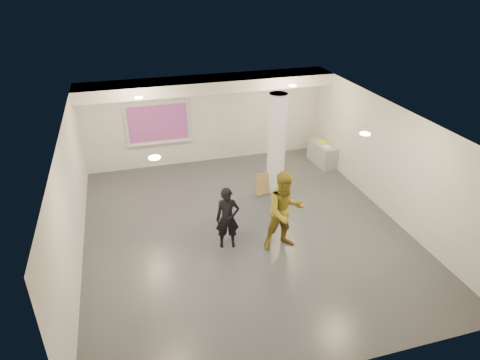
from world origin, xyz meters
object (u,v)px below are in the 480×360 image
object	(u,v)px
credenza	(323,154)
woman	(228,218)
column	(276,144)
man	(285,211)
projection_screen	(158,123)

from	to	relation	value
credenza	woman	xyz separation A→B (m)	(-4.30, -3.69, 0.41)
column	woman	size ratio (longest dim) A/B	1.92
credenza	woman	world-z (taller)	woman
column	man	size ratio (longest dim) A/B	1.50
column	woman	distance (m)	3.22
credenza	woman	bearing A→B (deg)	-143.04
column	woman	bearing A→B (deg)	-131.53
credenza	woman	distance (m)	5.68
projection_screen	woman	world-z (taller)	projection_screen
credenza	man	distance (m)	5.11
projection_screen	man	bearing A→B (deg)	-66.81
projection_screen	woman	xyz separation A→B (m)	(1.02, -5.00, -0.75)
woman	credenza	bearing A→B (deg)	50.08
column	credenza	size ratio (longest dim) A/B	2.39
column	projection_screen	bearing A→B (deg)	139.44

